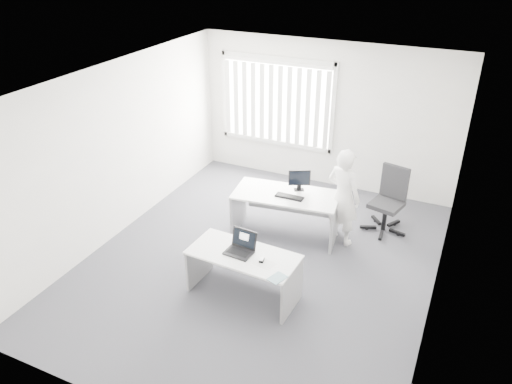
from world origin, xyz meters
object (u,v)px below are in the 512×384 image
at_px(office_chair, 387,211).
at_px(person, 343,197).
at_px(monitor, 299,180).
at_px(desk_far, 286,205).
at_px(laptop, 238,245).
at_px(desk_near, 243,265).

height_order(office_chair, person, person).
bearing_deg(monitor, person, -26.85).
bearing_deg(desk_far, monitor, 49.44).
relative_size(office_chair, laptop, 3.05).
bearing_deg(person, office_chair, -112.02).
bearing_deg(monitor, desk_near, -118.76).
relative_size(office_chair, monitor, 3.14).
xyz_separation_m(office_chair, monitor, (-1.34, -0.67, 0.60)).
xyz_separation_m(desk_far, monitor, (0.14, 0.22, 0.39)).
xyz_separation_m(person, monitor, (-0.74, 0.01, 0.13)).
bearing_deg(person, monitor, 18.66).
bearing_deg(office_chair, desk_near, -105.35).
xyz_separation_m(desk_far, office_chair, (1.48, 0.88, -0.21)).
distance_m(office_chair, monitor, 1.61).
bearing_deg(person, laptop, 84.31).
bearing_deg(desk_far, person, 5.78).
relative_size(laptop, monitor, 1.03).
xyz_separation_m(desk_near, office_chair, (1.42, 2.55, -0.14)).
bearing_deg(monitor, desk_far, -149.32).
relative_size(desk_near, person, 0.94).
relative_size(person, monitor, 4.56).
distance_m(desk_far, monitor, 0.47).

